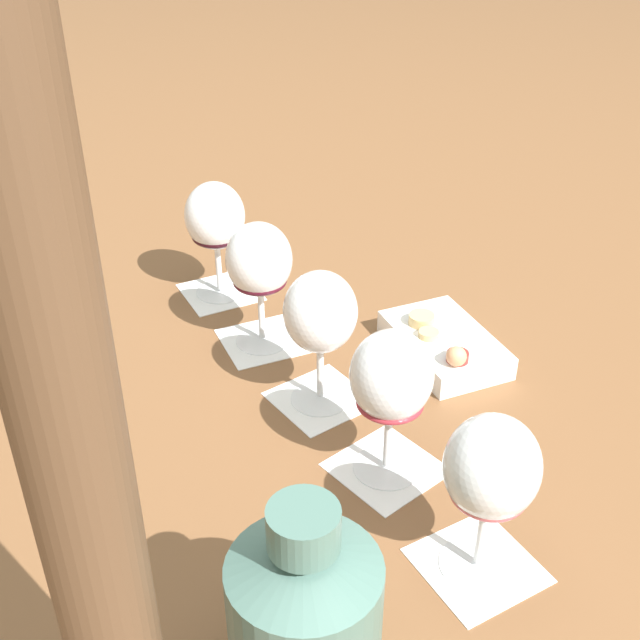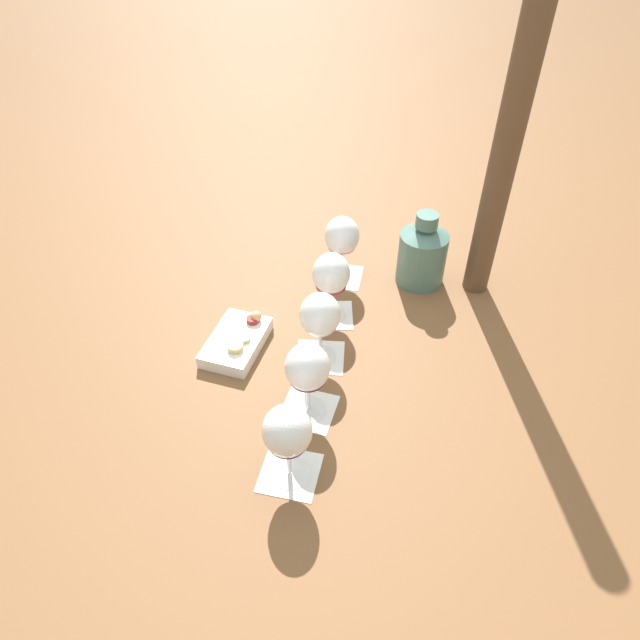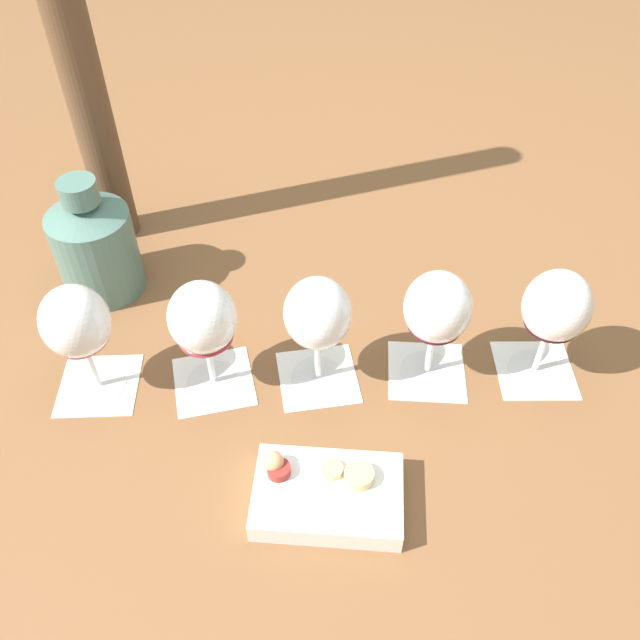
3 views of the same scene
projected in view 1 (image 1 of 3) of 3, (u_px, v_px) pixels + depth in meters
The scene contains 14 objects.
ground_plane at pixel (321, 399), 0.98m from camera, with size 8.00×8.00×0.00m, color brown.
tasting_card_0 at pixel (479, 565), 0.76m from camera, with size 0.14×0.14×0.00m.
tasting_card_1 at pixel (387, 468), 0.87m from camera, with size 0.15×0.15×0.00m.
tasting_card_2 at pixel (320, 397), 0.98m from camera, with size 0.15×0.15×0.00m.
tasting_card_3 at pixel (264, 341), 1.08m from camera, with size 0.14×0.14×0.00m.
tasting_card_4 at pixel (222, 292), 1.19m from camera, with size 0.14×0.14×0.00m.
wine_glass_0 at pixel (493, 474), 0.70m from camera, with size 0.09×0.09×0.17m.
wine_glass_1 at pixel (392, 382), 0.81m from camera, with size 0.09×0.09×0.17m.
wine_glass_2 at pixel (320, 317), 0.92m from camera, with size 0.09×0.09×0.17m.
wine_glass_3 at pixel (260, 265), 1.02m from camera, with size 0.09×0.09×0.17m.
wine_glass_4 at pixel (216, 221), 1.13m from camera, with size 0.09×0.09×0.17m.
ceramic_vase at pixel (307, 614), 0.61m from camera, with size 0.12×0.12×0.19m.
snack_dish at pixel (445, 344), 1.05m from camera, with size 0.20×0.17×0.06m.
umbrella_pole at pixel (58, 365), 0.40m from camera, with size 0.06×0.06×0.73m.
Camera 1 is at (-0.77, 0.00, 0.60)m, focal length 45.00 mm.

